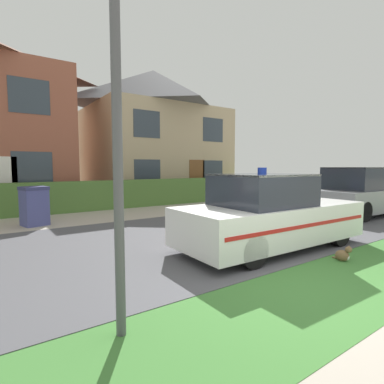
{
  "coord_description": "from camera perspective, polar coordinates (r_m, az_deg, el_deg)",
  "views": [
    {
      "loc": [
        -3.63,
        -2.44,
        1.73
      ],
      "look_at": [
        0.95,
        4.13,
        1.05
      ],
      "focal_mm": 28.0,
      "sensor_mm": 36.0,
      "label": 1
    }
  ],
  "objects": [
    {
      "name": "street_lamp",
      "position": [
        3.31,
        -14.45,
        27.92
      ],
      "size": [
        0.24,
        0.24,
        5.16
      ],
      "color": "#4C4C51",
      "rests_on": "ground"
    },
    {
      "name": "ground_plane",
      "position": [
        4.7,
        20.59,
        -17.04
      ],
      "size": [
        80.0,
        80.0,
        0.0
      ],
      "primitive_type": "plane",
      "color": "#A89E8E"
    },
    {
      "name": "lawn_verge",
      "position": [
        4.61,
        22.64,
        -17.53
      ],
      "size": [
        28.0,
        1.77,
        0.01
      ],
      "primitive_type": "cube",
      "color": "#3D7533",
      "rests_on": "ground"
    },
    {
      "name": "wheelie_bin",
      "position": [
        9.94,
        -27.83,
        -2.35
      ],
      "size": [
        0.8,
        0.78,
        1.15
      ],
      "rotation": [
        0.0,
        0.0,
        0.25
      ],
      "color": "#474C8C",
      "rests_on": "ground"
    },
    {
      "name": "house_right",
      "position": [
        18.6,
        -7.25,
        11.21
      ],
      "size": [
        7.78,
        6.63,
        7.45
      ],
      "color": "tan",
      "rests_on": "ground"
    },
    {
      "name": "neighbour_car_near",
      "position": [
        12.05,
        29.21,
        -0.25
      ],
      "size": [
        3.88,
        1.9,
        1.7
      ],
      "rotation": [
        0.0,
        0.0,
        -0.04
      ],
      "color": "black",
      "rests_on": "road_strip"
    },
    {
      "name": "police_car",
      "position": [
        6.54,
        14.48,
        -4.17
      ],
      "size": [
        4.25,
        1.79,
        1.7
      ],
      "rotation": [
        0.0,
        0.0,
        -0.02
      ],
      "color": "black",
      "rests_on": "road_strip"
    },
    {
      "name": "cat",
      "position": [
        6.24,
        26.9,
        -10.59
      ],
      "size": [
        0.23,
        0.36,
        0.31
      ],
      "rotation": [
        0.0,
        0.0,
        5.05
      ],
      "color": "brown",
      "rests_on": "ground"
    },
    {
      "name": "garden_hedge",
      "position": [
        13.0,
        -12.19,
        -0.32
      ],
      "size": [
        15.28,
        0.57,
        1.17
      ],
      "primitive_type": "cube",
      "color": "#4C7233",
      "rests_on": "ground"
    },
    {
      "name": "road_strip",
      "position": [
        7.25,
        -3.83,
        -8.9
      ],
      "size": [
        28.0,
        5.81,
        0.01
      ],
      "primitive_type": "cube",
      "color": "#4C4C51",
      "rests_on": "ground"
    }
  ]
}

